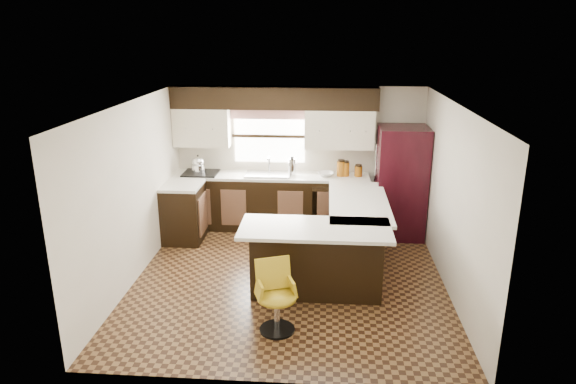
# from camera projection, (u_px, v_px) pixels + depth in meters

# --- Properties ---
(floor) EXTENTS (4.40, 4.40, 0.00)m
(floor) POSITION_uv_depth(u_px,v_px,m) (289.00, 278.00, 7.10)
(floor) COLOR #49301A
(floor) RESTS_ON ground
(ceiling) EXTENTS (4.40, 4.40, 0.00)m
(ceiling) POSITION_uv_depth(u_px,v_px,m) (289.00, 104.00, 6.37)
(ceiling) COLOR silver
(ceiling) RESTS_ON wall_back
(wall_back) EXTENTS (4.40, 0.00, 4.40)m
(wall_back) POSITION_uv_depth(u_px,v_px,m) (299.00, 156.00, 8.83)
(wall_back) COLOR beige
(wall_back) RESTS_ON floor
(wall_front) EXTENTS (4.40, 0.00, 4.40)m
(wall_front) POSITION_uv_depth(u_px,v_px,m) (272.00, 271.00, 4.65)
(wall_front) COLOR beige
(wall_front) RESTS_ON floor
(wall_left) EXTENTS (0.00, 4.40, 4.40)m
(wall_left) POSITION_uv_depth(u_px,v_px,m) (134.00, 192.00, 6.89)
(wall_left) COLOR beige
(wall_left) RESTS_ON floor
(wall_right) EXTENTS (0.00, 4.40, 4.40)m
(wall_right) POSITION_uv_depth(u_px,v_px,m) (452.00, 200.00, 6.58)
(wall_right) COLOR beige
(wall_right) RESTS_ON floor
(base_cab_back) EXTENTS (3.30, 0.60, 0.90)m
(base_cab_back) POSITION_uv_depth(u_px,v_px,m) (271.00, 203.00, 8.80)
(base_cab_back) COLOR black
(base_cab_back) RESTS_ON floor
(base_cab_left) EXTENTS (0.60, 0.70, 0.90)m
(base_cab_left) POSITION_uv_depth(u_px,v_px,m) (184.00, 213.00, 8.28)
(base_cab_left) COLOR black
(base_cab_left) RESTS_ON floor
(counter_back) EXTENTS (3.30, 0.60, 0.04)m
(counter_back) POSITION_uv_depth(u_px,v_px,m) (271.00, 176.00, 8.66)
(counter_back) COLOR silver
(counter_back) RESTS_ON base_cab_back
(counter_left) EXTENTS (0.60, 0.70, 0.04)m
(counter_left) POSITION_uv_depth(u_px,v_px,m) (182.00, 185.00, 8.14)
(counter_left) COLOR silver
(counter_left) RESTS_ON base_cab_left
(soffit) EXTENTS (3.40, 0.35, 0.36)m
(soffit) POSITION_uv_depth(u_px,v_px,m) (274.00, 98.00, 8.38)
(soffit) COLOR black
(soffit) RESTS_ON wall_back
(upper_cab_left) EXTENTS (0.94, 0.35, 0.64)m
(upper_cab_left) POSITION_uv_depth(u_px,v_px,m) (202.00, 127.00, 8.62)
(upper_cab_left) COLOR beige
(upper_cab_left) RESTS_ON wall_back
(upper_cab_right) EXTENTS (1.14, 0.35, 0.64)m
(upper_cab_right) POSITION_uv_depth(u_px,v_px,m) (339.00, 129.00, 8.45)
(upper_cab_right) COLOR beige
(upper_cab_right) RESTS_ON wall_back
(window_pane) EXTENTS (1.20, 0.02, 0.90)m
(window_pane) POSITION_uv_depth(u_px,v_px,m) (269.00, 136.00, 8.74)
(window_pane) COLOR white
(window_pane) RESTS_ON wall_back
(valance) EXTENTS (1.30, 0.06, 0.18)m
(valance) POSITION_uv_depth(u_px,v_px,m) (269.00, 114.00, 8.58)
(valance) COLOR #D19B93
(valance) RESTS_ON wall_back
(sink) EXTENTS (0.75, 0.45, 0.03)m
(sink) POSITION_uv_depth(u_px,v_px,m) (268.00, 174.00, 8.63)
(sink) COLOR #B2B2B7
(sink) RESTS_ON counter_back
(dishwasher) EXTENTS (0.58, 0.03, 0.78)m
(dishwasher) POSITION_uv_depth(u_px,v_px,m) (330.00, 211.00, 8.46)
(dishwasher) COLOR black
(dishwasher) RESTS_ON floor
(cooktop) EXTENTS (0.58, 0.50, 0.02)m
(cooktop) POSITION_uv_depth(u_px,v_px,m) (201.00, 173.00, 8.71)
(cooktop) COLOR black
(cooktop) RESTS_ON counter_back
(peninsula_long) EXTENTS (0.60, 1.95, 0.90)m
(peninsula_long) POSITION_uv_depth(u_px,v_px,m) (354.00, 233.00, 7.49)
(peninsula_long) COLOR black
(peninsula_long) RESTS_ON floor
(peninsula_return) EXTENTS (1.65, 0.60, 0.90)m
(peninsula_return) POSITION_uv_depth(u_px,v_px,m) (316.00, 260.00, 6.60)
(peninsula_return) COLOR black
(peninsula_return) RESTS_ON floor
(counter_pen_long) EXTENTS (0.84, 1.95, 0.04)m
(counter_pen_long) POSITION_uv_depth(u_px,v_px,m) (359.00, 202.00, 7.35)
(counter_pen_long) COLOR silver
(counter_pen_long) RESTS_ON peninsula_long
(counter_pen_return) EXTENTS (1.89, 0.84, 0.04)m
(counter_pen_return) POSITION_uv_depth(u_px,v_px,m) (315.00, 229.00, 6.38)
(counter_pen_return) COLOR silver
(counter_pen_return) RESTS_ON peninsula_return
(refrigerator) EXTENTS (0.78, 0.75, 1.82)m
(refrigerator) POSITION_uv_depth(u_px,v_px,m) (401.00, 182.00, 8.34)
(refrigerator) COLOR black
(refrigerator) RESTS_ON floor
(bar_chair) EXTENTS (0.57, 0.57, 0.83)m
(bar_chair) POSITION_uv_depth(u_px,v_px,m) (277.00, 298.00, 5.75)
(bar_chair) COLOR gold
(bar_chair) RESTS_ON floor
(kettle) EXTENTS (0.22, 0.22, 0.30)m
(kettle) POSITION_uv_depth(u_px,v_px,m) (198.00, 164.00, 8.67)
(kettle) COLOR silver
(kettle) RESTS_ON cooktop
(percolator) EXTENTS (0.13, 0.13, 0.29)m
(percolator) POSITION_uv_depth(u_px,v_px,m) (292.00, 167.00, 8.58)
(percolator) COLOR silver
(percolator) RESTS_ON counter_back
(mixing_bowl) EXTENTS (0.31, 0.31, 0.06)m
(mixing_bowl) POSITION_uv_depth(u_px,v_px,m) (326.00, 174.00, 8.57)
(mixing_bowl) COLOR white
(mixing_bowl) RESTS_ON counter_back
(canister_large) EXTENTS (0.14, 0.14, 0.25)m
(canister_large) POSITION_uv_depth(u_px,v_px,m) (341.00, 169.00, 8.55)
(canister_large) COLOR #8A4A0B
(canister_large) RESTS_ON counter_back
(canister_med) EXTENTS (0.12, 0.12, 0.23)m
(canister_med) POSITION_uv_depth(u_px,v_px,m) (346.00, 169.00, 8.54)
(canister_med) COLOR #8A4A0B
(canister_med) RESTS_ON counter_back
(canister_small) EXTENTS (0.13, 0.13, 0.17)m
(canister_small) POSITION_uv_depth(u_px,v_px,m) (358.00, 171.00, 8.54)
(canister_small) COLOR #8A4A0B
(canister_small) RESTS_ON counter_back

